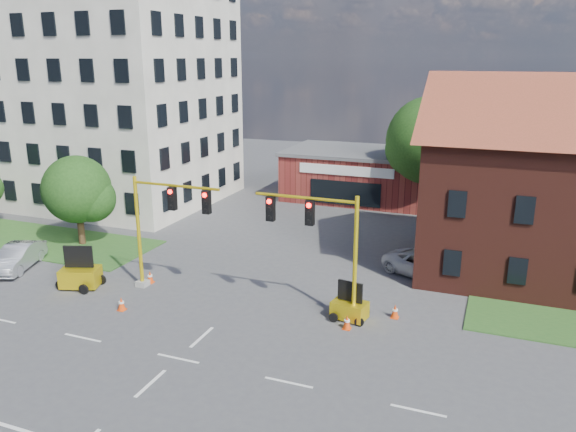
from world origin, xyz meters
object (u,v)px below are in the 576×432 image
object	(u,v)px
signal_mast_west	(164,221)
trailer_west	(80,275)
signal_mast_east	(322,240)
trailer_east	(350,308)
pickup_white	(427,265)

from	to	relation	value
signal_mast_west	trailer_west	xyz separation A→B (m)	(-4.68, -1.37, -3.20)
signal_mast_east	trailer_east	world-z (taller)	signal_mast_east
signal_mast_west	signal_mast_east	size ratio (longest dim) A/B	1.00
signal_mast_west	pickup_white	distance (m)	14.97
signal_mast_west	trailer_west	distance (m)	5.83
signal_mast_west	trailer_west	bearing A→B (deg)	-163.74
trailer_west	signal_mast_east	bearing A→B (deg)	-13.59
signal_mast_west	signal_mast_east	distance (m)	8.71
signal_mast_east	signal_mast_west	bearing A→B (deg)	180.00
signal_mast_west	trailer_east	size ratio (longest dim) A/B	3.34
trailer_west	pickup_white	xyz separation A→B (m)	(17.50, 8.38, -0.01)
trailer_west	trailer_east	size ratio (longest dim) A/B	1.26
signal_mast_west	pickup_white	size ratio (longest dim) A/B	1.22
trailer_east	signal_mast_west	bearing A→B (deg)	-169.02
trailer_west	pickup_white	size ratio (longest dim) A/B	0.46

